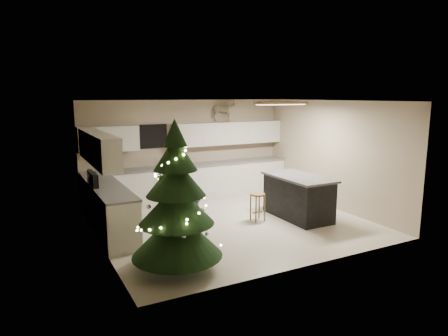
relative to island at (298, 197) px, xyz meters
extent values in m
plane|color=beige|center=(-1.51, 0.33, -0.48)|extent=(5.50, 5.50, 0.00)
cube|color=tan|center=(-1.51, 2.83, 0.82)|extent=(5.50, 0.02, 2.60)
cube|color=tan|center=(-1.51, -2.17, 0.82)|extent=(5.50, 0.02, 2.60)
cube|color=tan|center=(-4.26, 0.33, 0.82)|extent=(0.02, 5.00, 2.60)
cube|color=tan|center=(1.24, 0.33, 0.82)|extent=(0.02, 5.00, 2.60)
cube|color=silver|center=(-1.51, 0.33, 2.12)|extent=(5.50, 5.00, 0.02)
cube|color=brown|center=(-0.21, 0.43, 2.07)|extent=(1.25, 0.32, 0.06)
cube|color=white|center=(-0.21, 0.43, 2.04)|extent=(1.15, 0.24, 0.02)
cube|color=silver|center=(-1.51, 2.53, -0.03)|extent=(5.48, 0.60, 0.90)
cube|color=silver|center=(-3.96, 0.93, -0.03)|extent=(0.60, 2.60, 0.90)
cube|color=slate|center=(-1.51, 2.52, 0.44)|extent=(5.48, 0.62, 0.04)
cube|color=slate|center=(-3.95, 0.93, 0.44)|extent=(0.62, 2.60, 0.04)
cube|color=silver|center=(-3.56, 2.66, 1.22)|extent=(1.40, 0.35, 0.60)
cube|color=silver|center=(-0.36, 2.66, 1.22)|extent=(3.20, 0.35, 0.60)
cube|color=silver|center=(-4.09, 1.06, 1.22)|extent=(0.35, 2.60, 0.60)
cube|color=black|center=(-2.41, 2.80, 1.22)|extent=(0.70, 0.04, 0.60)
cube|color=#99999E|center=(-2.41, 2.53, 0.42)|extent=(0.55, 0.40, 0.06)
cylinder|color=#99999E|center=(-2.41, 2.63, 0.58)|extent=(0.03, 0.03, 0.24)
cube|color=black|center=(-3.94, 1.23, -0.03)|extent=(0.64, 0.75, 0.90)
cube|color=black|center=(-4.19, 1.23, 0.57)|extent=(0.10, 0.75, 0.30)
cube|color=black|center=(0.00, 0.00, -0.03)|extent=(0.80, 1.60, 0.90)
cube|color=#3D3C44|center=(0.00, 0.00, 0.45)|extent=(0.90, 1.70, 0.05)
cylinder|color=brown|center=(-0.92, 0.22, 0.11)|extent=(0.32, 0.32, 0.04)
cylinder|color=brown|center=(-1.03, 0.11, -0.19)|extent=(0.03, 0.03, 0.57)
cylinder|color=brown|center=(-0.81, 0.11, -0.19)|extent=(0.03, 0.03, 0.57)
cylinder|color=brown|center=(-1.03, 0.34, -0.19)|extent=(0.03, 0.03, 0.57)
cylinder|color=brown|center=(-0.81, 0.34, -0.19)|extent=(0.03, 0.03, 0.57)
cube|color=brown|center=(-0.92, 0.22, -0.29)|extent=(0.24, 0.03, 0.03)
cylinder|color=#3F2816|center=(-3.36, -1.27, -0.32)|extent=(0.13, 0.13, 0.32)
cone|color=black|center=(-3.36, -1.27, 0.10)|extent=(1.44, 1.44, 0.74)
cone|color=black|center=(-3.36, -1.27, 0.58)|extent=(1.18, 1.18, 0.63)
cone|color=black|center=(-3.36, -1.27, 1.00)|extent=(0.93, 0.93, 0.58)
cone|color=black|center=(-3.36, -1.27, 1.37)|extent=(0.68, 0.68, 0.53)
cone|color=black|center=(-3.36, -1.27, 1.68)|extent=(0.38, 0.38, 0.42)
sphere|color=#FFD88C|center=(-2.62, -1.27, -0.22)|extent=(0.04, 0.04, 0.04)
sphere|color=#FFD88C|center=(-2.68, -1.01, -0.16)|extent=(0.04, 0.04, 0.04)
sphere|color=#FFD88C|center=(-2.84, -0.79, -0.11)|extent=(0.04, 0.04, 0.04)
sphere|color=#FFD88C|center=(-3.05, -0.65, -0.06)|extent=(0.04, 0.04, 0.04)
sphere|color=#FFD88C|center=(-3.30, -0.60, 0.00)|extent=(0.04, 0.04, 0.04)
sphere|color=#FFD88C|center=(-3.54, -0.64, 0.05)|extent=(0.04, 0.04, 0.04)
sphere|color=#FFD88C|center=(-3.75, -0.76, 0.10)|extent=(0.04, 0.04, 0.04)
sphere|color=#FFD88C|center=(-3.89, -0.94, 0.15)|extent=(0.04, 0.04, 0.04)
sphere|color=#FFD88C|center=(-3.96, -1.15, 0.21)|extent=(0.04, 0.04, 0.04)
sphere|color=#FFD88C|center=(-3.94, -1.37, 0.26)|extent=(0.04, 0.04, 0.04)
sphere|color=#FFD88C|center=(-3.85, -1.56, 0.31)|extent=(0.04, 0.04, 0.04)
sphere|color=#FFD88C|center=(-3.70, -1.70, 0.36)|extent=(0.04, 0.04, 0.04)
sphere|color=#FFD88C|center=(-3.52, -1.78, 0.42)|extent=(0.04, 0.04, 0.04)
sphere|color=#FFD88C|center=(-3.33, -1.78, 0.47)|extent=(0.04, 0.04, 0.04)
sphere|color=#FFD88C|center=(-3.15, -1.71, 0.52)|extent=(0.04, 0.04, 0.04)
sphere|color=#FFD88C|center=(-3.02, -1.60, 0.58)|extent=(0.04, 0.04, 0.04)
sphere|color=#FFD88C|center=(-2.94, -1.44, 0.63)|extent=(0.04, 0.04, 0.04)
sphere|color=#FFD88C|center=(-2.93, -1.28, 0.68)|extent=(0.04, 0.04, 0.04)
sphere|color=#FFD88C|center=(-2.97, -1.13, 0.73)|extent=(0.04, 0.04, 0.04)
sphere|color=#FFD88C|center=(-3.06, -1.01, 0.79)|extent=(0.04, 0.04, 0.04)
sphere|color=#FFD88C|center=(-3.19, -0.93, 0.84)|extent=(0.04, 0.04, 0.04)
sphere|color=#FFD88C|center=(-3.32, -0.91, 0.89)|extent=(0.04, 0.04, 0.04)
sphere|color=#FFD88C|center=(-3.45, -0.93, 0.95)|extent=(0.04, 0.04, 0.04)
sphere|color=#FFD88C|center=(-3.55, -1.00, 1.00)|extent=(0.04, 0.04, 0.04)
sphere|color=#FFD88C|center=(-3.62, -1.10, 1.05)|extent=(0.04, 0.04, 0.04)
sphere|color=#FFD88C|center=(-3.65, -1.21, 1.10)|extent=(0.04, 0.04, 0.04)
sphere|color=#FFD88C|center=(-3.63, -1.31, 1.16)|extent=(0.04, 0.04, 0.04)
sphere|color=#FFD88C|center=(-3.58, -1.40, 1.21)|extent=(0.04, 0.04, 0.04)
sphere|color=#FFD88C|center=(-3.51, -1.45, 1.26)|extent=(0.04, 0.04, 0.04)
sphere|color=#FFD88C|center=(-3.43, -1.48, 1.31)|extent=(0.04, 0.04, 0.04)
sphere|color=#FFD88C|center=(-3.35, -1.47, 1.37)|extent=(0.04, 0.04, 0.04)
sphere|color=#FFD88C|center=(-3.29, -1.43, 1.42)|extent=(0.04, 0.04, 0.04)
sphere|color=#FFD88C|center=(-3.25, -1.38, 1.47)|extent=(0.04, 0.04, 0.04)
sphere|color=#FFD88C|center=(-3.23, -1.33, 1.53)|extent=(0.04, 0.04, 0.04)
sphere|color=#FFD88C|center=(-3.24, -1.27, 1.58)|extent=(0.04, 0.04, 0.04)
sphere|color=#FFD88C|center=(-3.26, -1.24, 1.63)|extent=(0.04, 0.04, 0.04)
sphere|color=#FFD88C|center=(-3.30, -1.21, 1.68)|extent=(0.04, 0.04, 0.04)
sphere|color=#FFD88C|center=(-3.33, -1.21, 1.74)|extent=(0.04, 0.04, 0.04)
sphere|color=silver|center=(-2.72, -1.27, -0.08)|extent=(0.07, 0.07, 0.07)
sphere|color=silver|center=(-3.71, -0.79, 0.07)|extent=(0.07, 0.07, 0.07)
sphere|color=silver|center=(-3.53, -1.78, 0.23)|extent=(0.07, 0.07, 0.07)
sphere|color=silver|center=(-2.91, -1.12, 0.39)|extent=(0.07, 0.07, 0.07)
sphere|color=silver|center=(-3.71, -1.02, 0.55)|extent=(0.07, 0.07, 0.07)
sphere|color=silver|center=(-3.36, -1.64, 0.71)|extent=(0.07, 0.07, 0.07)
sphere|color=silver|center=(-3.11, -1.09, 0.87)|extent=(0.07, 0.07, 0.07)
sphere|color=silver|center=(-3.61, -1.19, 1.02)|extent=(0.07, 0.07, 0.07)
sphere|color=silver|center=(-3.30, -1.46, 1.18)|extent=(0.07, 0.07, 0.07)
sphere|color=silver|center=(-3.28, -1.16, 1.34)|extent=(0.07, 0.07, 0.07)
sphere|color=silver|center=(-3.45, -1.27, 1.50)|extent=(0.07, 0.07, 0.07)
sphere|color=silver|center=(-3.35, -1.29, 1.66)|extent=(0.07, 0.07, 0.07)
imported|color=black|center=(-2.26, 0.59, -0.02)|extent=(0.40, 0.34, 0.92)
cube|color=brown|center=(-0.53, 2.61, 1.53)|extent=(0.27, 0.02, 0.02)
cube|color=brown|center=(-0.53, 2.70, 1.53)|extent=(0.27, 0.02, 0.02)
imported|color=beige|center=(-0.53, 2.66, 1.83)|extent=(0.75, 0.56, 0.57)
camera|label=1|loc=(-5.47, -6.91, 2.23)|focal=32.00mm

